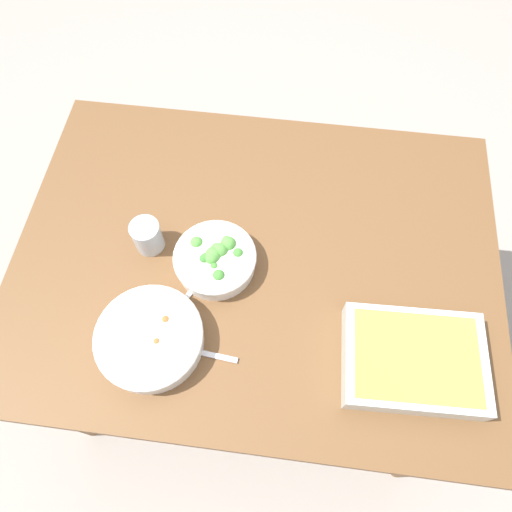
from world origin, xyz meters
TOP-DOWN VIEW (x-y plane):
  - ground_plane at (0.00, 0.00)m, footprint 6.00×6.00m
  - dining_table at (0.00, 0.00)m, footprint 1.20×0.90m
  - stew_bowl at (0.20, 0.25)m, footprint 0.24×0.24m
  - broccoli_bowl at (0.09, 0.04)m, footprint 0.20×0.20m
  - baking_dish at (-0.37, 0.22)m, footprint 0.31×0.23m
  - drink_cup at (0.27, 0.00)m, footprint 0.07×0.07m
  - spoon_by_stew at (0.12, 0.25)m, footprint 0.18×0.04m
  - fork_on_table at (0.13, 0.08)m, footprint 0.09×0.17m

SIDE VIEW (x-z plane):
  - ground_plane at x=0.00m, z-range 0.00..0.00m
  - dining_table at x=0.00m, z-range 0.28..1.02m
  - fork_on_table at x=0.13m, z-range 0.74..0.75m
  - spoon_by_stew at x=0.12m, z-range 0.74..0.75m
  - broccoli_bowl at x=0.09m, z-range 0.74..0.80m
  - stew_bowl at x=0.20m, z-range 0.74..0.80m
  - baking_dish at x=-0.37m, z-range 0.74..0.80m
  - drink_cup at x=0.27m, z-range 0.74..0.82m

